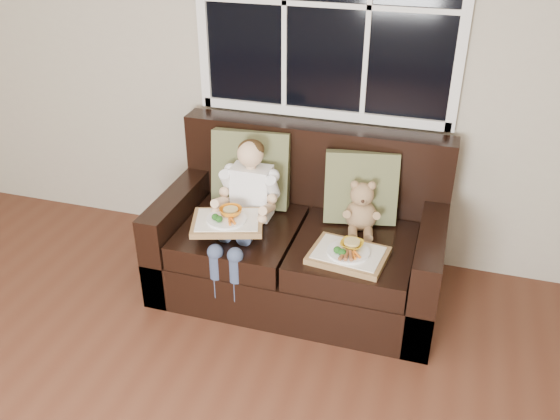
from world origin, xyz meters
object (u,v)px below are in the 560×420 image
(loveseat, at_px, (301,242))
(tray_left, at_px, (228,220))
(child, at_px, (246,199))
(tray_right, at_px, (348,254))
(teddy_bear, at_px, (361,210))

(loveseat, xyz_separation_m, tray_left, (-0.36, -0.30, 0.27))
(child, bearing_deg, tray_left, -104.57)
(tray_right, bearing_deg, loveseat, 146.64)
(tray_left, relative_size, tray_right, 1.06)
(tray_right, bearing_deg, child, 171.81)
(child, distance_m, tray_right, 0.70)
(loveseat, bearing_deg, tray_left, -140.03)
(child, height_order, teddy_bear, child)
(child, bearing_deg, teddy_bear, 12.78)
(teddy_bear, bearing_deg, tray_left, -165.42)
(child, xyz_separation_m, tray_left, (-0.05, -0.19, -0.05))
(tray_left, distance_m, tray_right, 0.71)
(child, height_order, tray_left, child)
(loveseat, bearing_deg, teddy_bear, 5.73)
(loveseat, distance_m, tray_left, 0.54)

